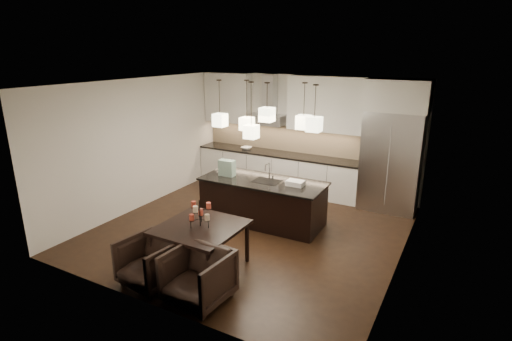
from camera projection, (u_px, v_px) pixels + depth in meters
The scene contains 37 objects.
floor at pixel (251, 230), 7.79m from camera, with size 5.50×5.50×0.02m, color black.
ceiling at pixel (251, 83), 6.97m from camera, with size 5.50×5.50×0.02m, color white.
wall_back at pixel (306, 134), 9.70m from camera, with size 5.50×0.02×2.80m, color silver.
wall_front at pixel (144, 211), 5.07m from camera, with size 5.50×0.02×2.80m, color silver.
wall_left at pixel (140, 144), 8.65m from camera, with size 0.02×5.50×2.80m, color silver.
wall_right at pixel (407, 183), 6.12m from camera, with size 0.02×5.50×2.80m, color silver.
refrigerator at pixel (391, 162), 8.51m from camera, with size 1.20×0.72×2.15m, color #B7B7BA.
fridge_panel at pixel (398, 95), 8.10m from camera, with size 1.26×0.72×0.65m, color silver.
lower_cabinets at pixel (277, 171), 9.99m from camera, with size 4.21×0.62×0.88m, color silver.
countertop at pixel (277, 154), 9.85m from camera, with size 4.21×0.66×0.04m, color black.
backsplash at pixel (282, 138), 10.01m from camera, with size 4.21×0.02×0.63m, color beige.
upper_cab_left at pixel (229, 98), 10.28m from camera, with size 1.25×0.35×1.25m, color silver.
upper_cab_right at pixel (327, 104), 9.06m from camera, with size 1.86×0.35×1.25m, color silver.
hood_canopy at pixel (267, 119), 9.80m from camera, with size 0.90×0.52×0.24m, color #B7B7BA.
hood_chimney at pixel (270, 94), 9.71m from camera, with size 0.30×0.28×0.96m, color #B7B7BA.
fruit_bowl at pixel (246, 148), 10.19m from camera, with size 0.26×0.26×0.06m, color silver.
island_body at pixel (263, 202), 8.03m from camera, with size 2.41×0.96×0.85m, color black.
island_top at pixel (263, 181), 7.90m from camera, with size 2.48×1.04×0.04m, color black.
faucet at pixel (269, 171), 7.88m from camera, with size 0.10×0.23×0.37m, color silver, non-canonical shape.
tote_bag at pixel (227, 168), 8.15m from camera, with size 0.33×0.17×0.33m, color #19503B.
food_container at pixel (295, 183), 7.58m from camera, with size 0.33×0.23×0.10m, color silver.
dining_table at pixel (201, 247), 6.32m from camera, with size 1.22×1.22×0.73m, color black, non-canonical shape.
candelabra at pixel (200, 213), 6.15m from camera, with size 0.35×0.35×0.43m, color black, non-canonical shape.
candle_a at pixel (207, 217), 6.10m from camera, with size 0.07×0.07×0.10m, color beige.
candle_b at pixel (201, 212), 6.30m from camera, with size 0.07×0.07×0.10m, color #DA4E39.
candle_c at pixel (192, 217), 6.10m from camera, with size 0.07×0.07×0.10m, color #AD3827.
candle_d at pixel (209, 206), 6.14m from camera, with size 0.07×0.07×0.10m, color #DA4E39.
candle_e at pixel (194, 204), 6.20m from camera, with size 0.07×0.07×0.10m, color #AD3827.
candle_f at pixel (195, 209), 6.01m from camera, with size 0.07×0.07×0.10m, color beige.
armchair_left at pixel (150, 262), 5.90m from camera, with size 0.77×0.79×0.72m, color black.
armchair_right at pixel (198, 277), 5.48m from camera, with size 0.80×0.82×0.75m, color black.
pendant_a at pixel (220, 120), 8.06m from camera, with size 0.24×0.24×0.26m, color #FFF6C4.
pendant_b at pixel (247, 124), 8.05m from camera, with size 0.24×0.24×0.26m, color #FFF6C4.
pendant_c at pixel (267, 115), 7.39m from camera, with size 0.24×0.24×0.26m, color #FFF6C4.
pendant_d at pixel (303, 122), 7.42m from camera, with size 0.24×0.24×0.26m, color #FFF6C4.
pendant_e at pixel (314, 124), 6.99m from camera, with size 0.24×0.24×0.26m, color #FFF6C4.
pendant_f at pixel (251, 132), 7.65m from camera, with size 0.24×0.24×0.26m, color #FFF6C4.
Camera 1 is at (3.50, -6.20, 3.37)m, focal length 28.00 mm.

